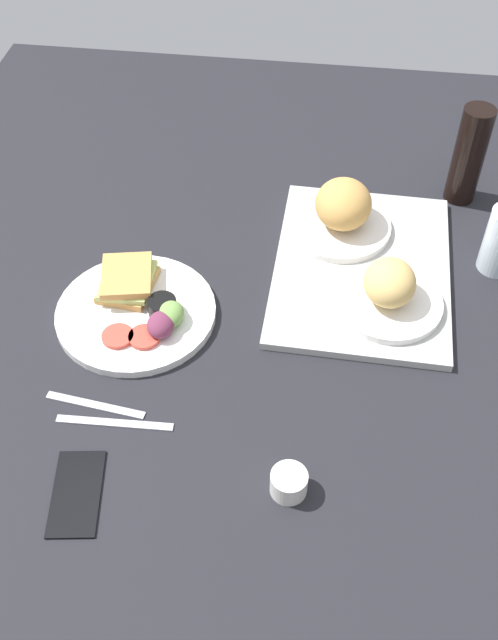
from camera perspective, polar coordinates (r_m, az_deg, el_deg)
The scene contains 10 objects.
ground_plane at distance 134.59cm, azimuth -1.15°, elevation -0.83°, with size 190.00×150.00×3.00cm, color black.
serving_tray at distance 144.25cm, azimuth 8.63°, elevation 3.94°, with size 45.00×33.00×1.60cm, color #B2B2AD.
bread_plate_near at distance 148.76cm, azimuth 7.14°, elevation 8.28°, with size 20.66×20.66×10.17cm.
bread_plate_far at distance 134.90cm, azimuth 10.71°, elevation 2.21°, with size 19.33×19.33×8.77cm.
plate_with_salad at distance 135.37cm, azimuth -8.51°, elevation 0.86°, with size 28.93×28.93×5.40cm.
soda_bottle at distance 160.49cm, azimuth 16.51°, elevation 12.02°, with size 6.40×6.40×21.12cm, color black.
espresso_cup at distance 112.39cm, azimuth 3.07°, elevation -12.36°, with size 5.60×5.60×4.00cm, color silver.
fork at distance 124.68cm, azimuth -11.70°, elevation -6.37°, with size 17.00×1.40×0.50cm, color #B7B7BC.
knife at distance 122.02cm, azimuth -10.27°, elevation -7.74°, with size 19.00×1.40×0.50cm, color #B7B7BC.
cell_phone at distance 116.16cm, azimuth -13.10°, elevation -12.76°, with size 14.40×7.20×0.80cm, color black.
Camera 1 is at (88.15, 14.39, 99.19)cm, focal length 41.73 mm.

